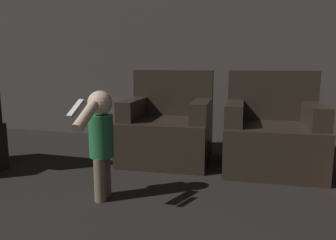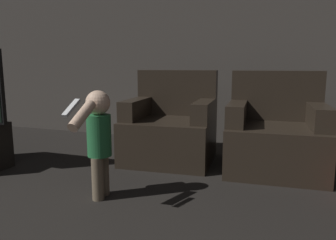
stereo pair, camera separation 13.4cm
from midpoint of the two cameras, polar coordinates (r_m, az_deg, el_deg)
wall_back at (r=4.24m, az=8.86°, el=13.63°), size 8.40×0.05×2.60m
armchair_left at (r=3.44m, az=1.61°, el=-1.57°), size 0.94×0.89×0.94m
armchair_right at (r=3.28m, az=19.30°, el=-2.66°), size 0.93×0.88×0.94m
person_toddler at (r=2.45m, az=-10.48°, el=-2.69°), size 0.18×0.56×0.81m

